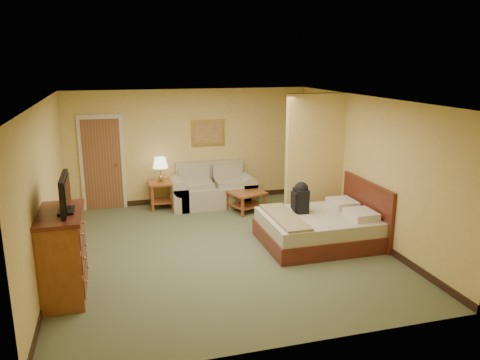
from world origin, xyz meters
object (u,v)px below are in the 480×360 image
object	(u,v)px
dresser	(63,255)
loveseat	(213,192)
coffee_table	(246,197)
bed	(321,227)

from	to	relation	value
dresser	loveseat	bearing A→B (deg)	51.38
loveseat	coffee_table	xyz separation A→B (m)	(0.60, -0.64, 0.01)
loveseat	coffee_table	world-z (taller)	loveseat
loveseat	coffee_table	size ratio (longest dim) A/B	2.15
loveseat	bed	xyz separation A→B (m)	(1.40, -2.77, -0.01)
coffee_table	loveseat	bearing A→B (deg)	133.22
loveseat	dresser	distance (m)	4.65
loveseat	coffee_table	bearing A→B (deg)	-46.78
coffee_table	bed	bearing A→B (deg)	-69.45
loveseat	dresser	world-z (taller)	dresser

